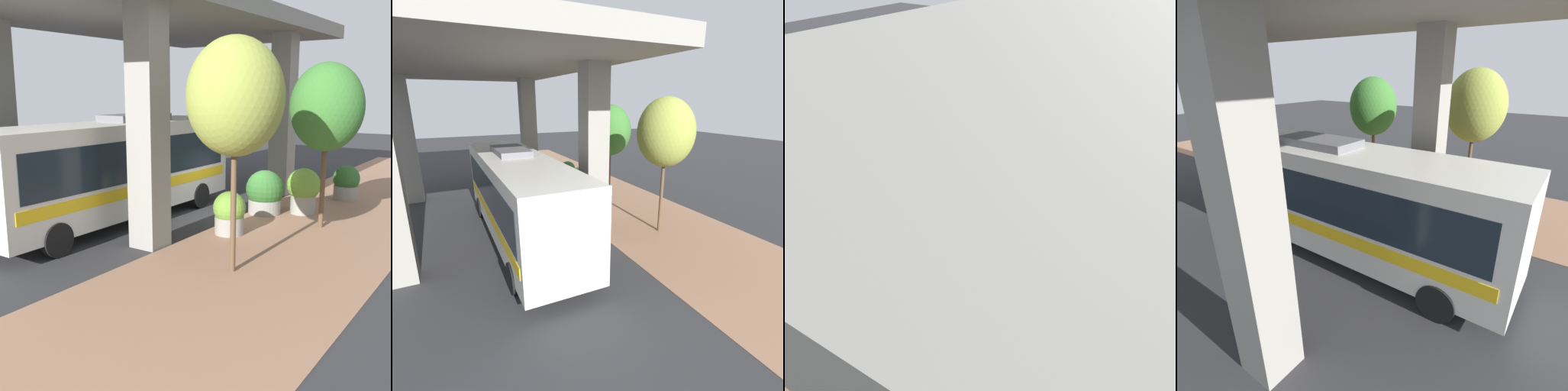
% 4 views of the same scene
% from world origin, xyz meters
% --- Properties ---
extents(ground_plane, '(80.00, 80.00, 0.00)m').
position_xyz_m(ground_plane, '(0.00, 0.00, 0.00)').
color(ground_plane, '#2D2D30').
rests_on(ground_plane, ground).
extents(sidewalk_strip, '(6.00, 40.00, 0.02)m').
position_xyz_m(sidewalk_strip, '(-3.00, 0.00, 0.01)').
color(sidewalk_strip, '#936B51').
rests_on(sidewalk_strip, ground).
extents(overpass, '(9.40, 17.31, 7.62)m').
position_xyz_m(overpass, '(4.00, 0.00, 6.60)').
color(overpass, gray).
rests_on(overpass, ground).
extents(bus, '(2.65, 10.66, 3.76)m').
position_xyz_m(bus, '(3.19, 3.17, 2.03)').
color(bus, silver).
rests_on(bus, ground).
extents(fire_hydrant, '(0.50, 0.24, 0.91)m').
position_xyz_m(fire_hydrant, '(-0.46, -5.70, 0.46)').
color(fire_hydrant, red).
rests_on(fire_hydrant, ground).
extents(planter_front, '(1.25, 1.25, 1.74)m').
position_xyz_m(planter_front, '(-1.77, -1.67, 0.93)').
color(planter_front, gray).
rests_on(planter_front, ground).
extents(planter_middle, '(1.06, 1.06, 1.42)m').
position_xyz_m(planter_middle, '(-0.84, 2.27, 0.71)').
color(planter_middle, gray).
rests_on(planter_middle, ground).
extents(planter_back, '(1.12, 1.12, 1.48)m').
position_xyz_m(planter_back, '(-2.35, -5.02, 0.73)').
color(planter_back, gray).
rests_on(planter_back, ground).
extents(planter_extra, '(1.42, 1.42, 1.67)m').
position_xyz_m(planter_extra, '(-0.57, -0.84, 0.80)').
color(planter_extra, gray).
rests_on(planter_extra, ground).
extents(street_tree_near, '(2.39, 2.39, 5.86)m').
position_xyz_m(street_tree_near, '(-2.61, 5.14, 4.41)').
color(street_tree_near, brown).
rests_on(street_tree_near, ground).
extents(street_tree_far, '(2.39, 2.39, 5.49)m').
position_xyz_m(street_tree_far, '(-3.03, -0.16, 4.04)').
color(street_tree_far, brown).
rests_on(street_tree_far, ground).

